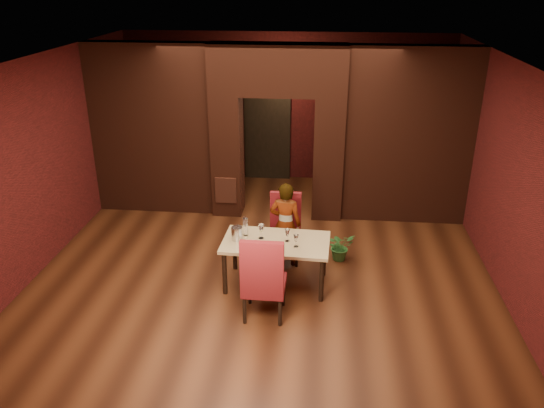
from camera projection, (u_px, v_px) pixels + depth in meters
The scene contains 25 objects.
floor at pixel (266, 264), 8.54m from camera, with size 8.00×8.00×0.00m, color #4E2613.
ceiling at pixel (265, 61), 7.26m from camera, with size 7.00×8.00×0.04m, color silver.
wall_back at pixel (286, 108), 11.55m from camera, with size 7.00×0.04×3.20m, color maroon.
wall_front at pixel (210, 340), 4.26m from camera, with size 7.00×0.04×3.20m, color maroon.
wall_left at pixel (42, 163), 8.23m from camera, with size 0.04×8.00×3.20m, color maroon.
wall_right at pixel (508, 179), 7.58m from camera, with size 0.04×8.00×3.20m, color maroon.
pillar_left at pixel (227, 155), 9.99m from camera, with size 0.55×0.55×2.30m, color maroon.
pillar_right at pixel (328, 158), 9.82m from camera, with size 0.55×0.55×2.30m, color maroon.
lintel at pixel (278, 70), 9.27m from camera, with size 2.45×0.55×0.90m, color maroon.
wing_wall_left at pixel (152, 130), 9.94m from camera, with size 2.27×0.35×3.20m, color maroon.
wing_wall_right at pixel (408, 137), 9.51m from camera, with size 2.27×0.35×3.20m, color maroon.
vent_panel at pixel (226, 190), 9.97m from camera, with size 0.40×0.03×0.50m, color #99442C.
rear_door at pixel (267, 133), 11.75m from camera, with size 0.90×0.08×2.10m, color black.
rear_door_frame at pixel (267, 133), 11.72m from camera, with size 1.02×0.04×2.22m, color black.
dining_table at pixel (276, 263), 7.85m from camera, with size 1.55×0.87×0.73m, color tan.
chair_far at pixel (285, 229), 8.45m from camera, with size 0.50×0.50×1.10m, color maroon.
chair_near at pixel (264, 275), 7.04m from camera, with size 0.56×0.56×1.24m, color maroon.
person_seated at pixel (285, 224), 8.30m from camera, with size 0.50×0.33×1.38m, color silver.
wine_glass_a at pixel (261, 231), 7.74m from camera, with size 0.09×0.09×0.22m, color white, non-canonical shape.
wine_glass_b at pixel (287, 235), 7.66m from camera, with size 0.08×0.08×0.19m, color white, non-canonical shape.
wine_glass_c at pixel (296, 241), 7.51m from camera, with size 0.08×0.08×0.19m, color silver, non-canonical shape.
tasting_sheet at pixel (260, 244), 7.62m from camera, with size 0.29×0.21×0.00m, color silver.
wine_bucket at pixel (237, 233), 7.70m from camera, with size 0.17×0.17×0.20m, color #B5B5BB.
water_bottle at pixel (246, 226), 7.82m from camera, with size 0.07×0.07×0.29m, color white.
potted_plant at pixel (340, 246), 8.60m from camera, with size 0.42×0.37×0.47m, color #316D2E.
Camera 1 is at (0.84, -7.40, 4.31)m, focal length 35.00 mm.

